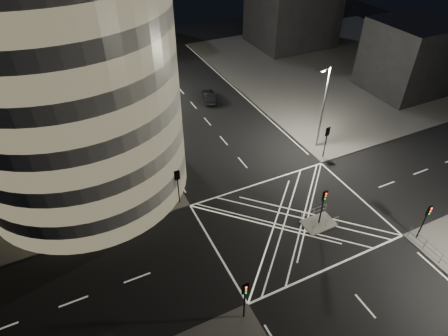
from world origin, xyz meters
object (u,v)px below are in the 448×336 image
street_lamp_left_far (112,67)px  traffic_signal_nr (426,216)px  traffic_signal_island (324,201)px  street_lamp_left_near (152,132)px  sedan (209,96)px  street_lamp_right_far (323,106)px  traffic_signal_fr (327,137)px  traffic_signal_fl (178,181)px  traffic_signal_nl (245,295)px  central_island (319,223)px

street_lamp_left_far → traffic_signal_nr: bearing=-63.6°
traffic_signal_island → street_lamp_left_near: 17.89m
street_lamp_left_near → sedan: bearing=48.0°
street_lamp_right_far → traffic_signal_nr: bearing=-92.3°
traffic_signal_nr → traffic_signal_fr: bearing=90.0°
sedan → traffic_signal_fl: bearing=72.8°
traffic_signal_island → traffic_signal_nl: bearing=-153.9°
traffic_signal_nl → traffic_signal_fr: same height
traffic_signal_nr → traffic_signal_fl: bearing=142.3°
central_island → traffic_signal_nl: (-10.80, -5.30, 2.84)m
traffic_signal_island → street_lamp_left_far: bearing=110.0°
street_lamp_left_far → street_lamp_right_far: (18.87, -21.00, 0.00)m
traffic_signal_island → street_lamp_left_near: size_ratio=0.40×
street_lamp_left_near → street_lamp_right_far: (18.87, -3.00, 0.00)m
traffic_signal_fl → street_lamp_right_far: street_lamp_right_far is taller
central_island → traffic_signal_nr: traffic_signal_nr is taller
traffic_signal_island → traffic_signal_nr: bearing=-37.9°
traffic_signal_fl → sedan: traffic_signal_fl is taller
traffic_signal_nr → traffic_signal_island: bearing=142.1°
traffic_signal_fl → street_lamp_left_near: (-0.64, 5.20, 2.63)m
traffic_signal_nl → sedan: bearing=70.6°
central_island → traffic_signal_fr: traffic_signal_fr is taller
traffic_signal_fr → traffic_signal_island: same height
central_island → traffic_signal_fr: bearing=50.7°
central_island → traffic_signal_island: (0.00, 0.00, 2.84)m
traffic_signal_fr → street_lamp_left_near: bearing=164.1°
traffic_signal_fl → street_lamp_left_far: 23.36m
street_lamp_left_far → sedan: 13.73m
central_island → traffic_signal_nl: traffic_signal_nl is taller
traffic_signal_fl → central_island: bearing=-37.5°
traffic_signal_fr → street_lamp_left_far: size_ratio=0.40×
traffic_signal_nr → sedan: size_ratio=0.93×
traffic_signal_nr → street_lamp_left_near: (-18.24, 18.80, 2.63)m
central_island → traffic_signal_fr: size_ratio=0.75×
traffic_signal_nl → traffic_signal_fl: bearing=90.0°
traffic_signal_fl → street_lamp_left_far: bearing=91.6°
traffic_signal_nl → traffic_signal_island: 12.03m
traffic_signal_nl → street_lamp_left_near: bearing=91.9°
street_lamp_left_near → street_lamp_left_far: size_ratio=1.00×
traffic_signal_fl → traffic_signal_nl: 13.60m
street_lamp_left_far → street_lamp_right_far: 28.23m
central_island → street_lamp_left_far: size_ratio=0.30×
traffic_signal_nr → traffic_signal_island: (-6.80, 5.30, 0.00)m
street_lamp_right_far → sedan: 18.31m
street_lamp_right_far → traffic_signal_fr: bearing=-106.1°
central_island → street_lamp_left_near: size_ratio=0.30×
traffic_signal_fr → traffic_signal_fl: bearing=180.0°
sedan → street_lamp_left_near: bearing=62.3°
traffic_signal_nl → street_lamp_left_far: 36.90m
traffic_signal_fr → traffic_signal_nr: bearing=-90.0°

